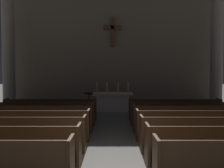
{
  "coord_description": "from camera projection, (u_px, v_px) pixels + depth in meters",
  "views": [
    {
      "loc": [
        -0.03,
        -4.04,
        2.07
      ],
      "look_at": [
        0.0,
        7.47,
        1.53
      ],
      "focal_mm": 37.32,
      "sensor_mm": 36.0,
      "label": 1
    }
  ],
  "objects": [
    {
      "name": "altar",
      "position": [
        112.0,
        101.0,
        12.66
      ],
      "size": [
        2.2,
        0.9,
        1.01
      ],
      "color": "#BCB7AD",
      "rests_on": "ground"
    },
    {
      "name": "column_left_third",
      "position": [
        8.0,
        44.0,
        12.9
      ],
      "size": [
        1.0,
        1.0,
        7.58
      ],
      "color": "gray",
      "rests_on": "ground"
    },
    {
      "name": "column_right_third",
      "position": [
        216.0,
        44.0,
        12.92
      ],
      "size": [
        1.0,
        1.0,
        7.58
      ],
      "color": "gray",
      "rests_on": "ground"
    },
    {
      "name": "pew_left_row_5",
      "position": [
        35.0,
        118.0,
        8.16
      ],
      "size": [
        4.0,
        0.5,
        0.95
      ],
      "color": "#422B19",
      "rests_on": "ground"
    },
    {
      "name": "pew_right_row_4",
      "position": [
        201.0,
        125.0,
        7.15
      ],
      "size": [
        4.0,
        0.5,
        0.95
      ],
      "color": "#422B19",
      "rests_on": "ground"
    },
    {
      "name": "pew_left_row_3",
      "position": [
        9.0,
        134.0,
        6.11
      ],
      "size": [
        4.0,
        0.5,
        0.95
      ],
      "color": "#422B19",
      "rests_on": "ground"
    },
    {
      "name": "pew_right_row_5",
      "position": [
        190.0,
        118.0,
        8.17
      ],
      "size": [
        4.0,
        0.5,
        0.95
      ],
      "color": "#422B19",
      "rests_on": "ground"
    },
    {
      "name": "pew_right_row_3",
      "position": [
        216.0,
        133.0,
        6.13
      ],
      "size": [
        4.0,
        0.5,
        0.95
      ],
      "color": "#422B19",
      "rests_on": "ground"
    },
    {
      "name": "apse_with_cross",
      "position": [
        112.0,
        39.0,
        14.67
      ],
      "size": [
        12.66,
        0.46,
        8.42
      ],
      "color": "#706656",
      "rests_on": "ground"
    },
    {
      "name": "pew_right_row_6",
      "position": [
        181.0,
        113.0,
        9.2
      ],
      "size": [
        4.0,
        0.5,
        0.95
      ],
      "color": "#422B19",
      "rests_on": "ground"
    },
    {
      "name": "pew_left_row_6",
      "position": [
        43.0,
        113.0,
        9.18
      ],
      "size": [
        4.0,
        0.5,
        0.95
      ],
      "color": "#422B19",
      "rests_on": "ground"
    },
    {
      "name": "candlestick_outer_right",
      "position": [
        128.0,
        89.0,
        12.63
      ],
      "size": [
        0.16,
        0.16,
        0.58
      ],
      "color": "#B79338",
      "rests_on": "altar"
    },
    {
      "name": "pew_left_row_4",
      "position": [
        24.0,
        125.0,
        7.14
      ],
      "size": [
        4.0,
        0.5,
        0.95
      ],
      "color": "#422B19",
      "rests_on": "ground"
    },
    {
      "name": "candlestick_inner_right",
      "position": [
        117.0,
        89.0,
        12.63
      ],
      "size": [
        0.16,
        0.16,
        0.58
      ],
      "color": "#B79338",
      "rests_on": "altar"
    },
    {
      "name": "candlestick_inner_left",
      "position": [
        106.0,
        89.0,
        12.63
      ],
      "size": [
        0.16,
        0.16,
        0.58
      ],
      "color": "#B79338",
      "rests_on": "altar"
    },
    {
      "name": "candlestick_outer_left",
      "position": [
        96.0,
        89.0,
        12.63
      ],
      "size": [
        0.16,
        0.16,
        0.58
      ],
      "color": "#B79338",
      "rests_on": "altar"
    },
    {
      "name": "pew_left_row_7",
      "position": [
        50.0,
        109.0,
        10.21
      ],
      "size": [
        4.0,
        0.5,
        0.95
      ],
      "color": "#422B19",
      "rests_on": "ground"
    },
    {
      "name": "lectern",
      "position": [
        88.0,
        104.0,
        11.46
      ],
      "size": [
        0.44,
        0.36,
        1.15
      ],
      "color": "#422B19",
      "rests_on": "ground"
    },
    {
      "name": "pew_right_row_7",
      "position": [
        174.0,
        109.0,
        10.22
      ],
      "size": [
        4.0,
        0.5,
        0.95
      ],
      "color": "#422B19",
      "rests_on": "ground"
    }
  ]
}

